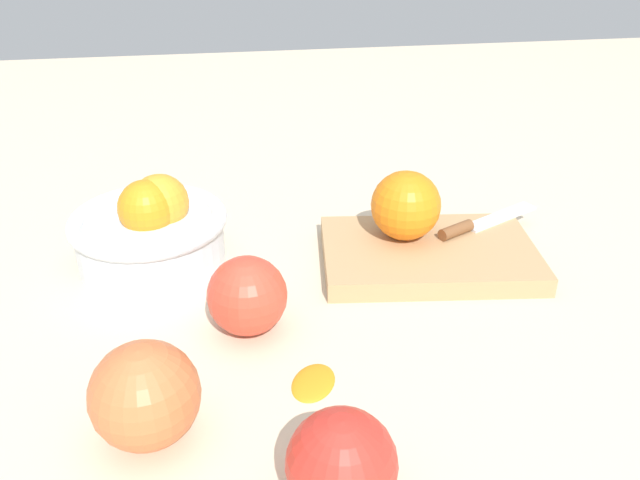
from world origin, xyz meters
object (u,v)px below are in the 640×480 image
apple_front_left (145,395)px  apple_front_center (347,463)px  orange_on_board (406,205)px  cutting_board (429,254)px  apple_mid_left (247,296)px  knife (476,224)px  bowl (151,229)px

apple_front_left → apple_front_center: bearing=-31.7°
orange_on_board → apple_front_left: (-0.27, -0.25, -0.02)m
cutting_board → orange_on_board: 0.06m
cutting_board → apple_mid_left: (-0.21, -0.09, 0.03)m
knife → apple_front_left: bearing=-144.6°
bowl → knife: 0.37m
cutting_board → apple_front_center: (-0.16, -0.31, 0.03)m
cutting_board → apple_mid_left: apple_mid_left is taller
apple_front_center → orange_on_board: bearing=68.2°
apple_front_left → knife: bearing=35.4°
apple_front_center → cutting_board: bearing=63.1°
bowl → cutting_board: 0.31m
bowl → apple_front_center: bowl is taller
orange_on_board → apple_front_center: bearing=-111.8°
knife → apple_front_center: apple_front_center is taller
cutting_board → orange_on_board: bearing=131.2°
knife → apple_mid_left: 0.30m
apple_mid_left → bowl: bearing=123.3°
orange_on_board → knife: size_ratio=0.54×
cutting_board → apple_mid_left: bearing=-155.7°
bowl → orange_on_board: 0.29m
knife → bowl: bearing=176.8°
apple_mid_left → cutting_board: bearing=24.3°
orange_on_board → apple_front_center: 0.36m
knife → orange_on_board: bearing=-175.2°
bowl → knife: (0.37, -0.02, -0.01)m
orange_on_board → knife: orange_on_board is taller
bowl → apple_mid_left: bowl is taller
orange_on_board → apple_mid_left: size_ratio=1.03×
cutting_board → knife: bearing=26.5°
cutting_board → knife: size_ratio=1.62×
apple_mid_left → orange_on_board: bearing=32.9°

